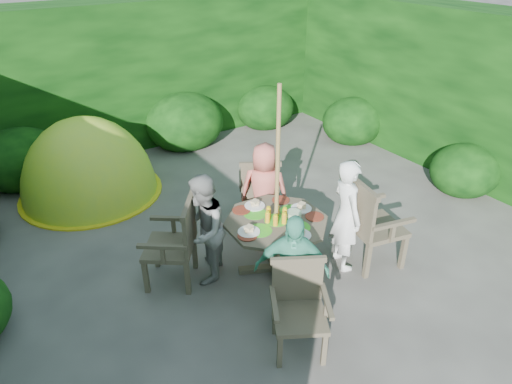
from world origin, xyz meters
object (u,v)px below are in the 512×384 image
child_front (292,271)px  dome_tent (93,193)px  garden_chair_left (176,242)px  garden_chair_right (370,223)px  parasol_pole (277,187)px  child_back (264,190)px  garden_chair_front (299,306)px  garden_chair_back (260,188)px  child_left (203,230)px  patio_table (276,228)px  child_right (346,215)px

child_front → dome_tent: 3.88m
garden_chair_left → child_front: (0.66, -1.17, 0.10)m
garden_chair_right → garden_chair_left: 2.19m
parasol_pole → child_back: (0.34, 0.73, -0.48)m
garden_chair_front → child_front: child_front is taller
garden_chair_back → garden_chair_front: size_ratio=1.05×
garden_chair_right → garden_chair_front: garden_chair_right is taller
garden_chair_front → child_left: 1.38m
patio_table → child_front: 0.80m
garden_chair_right → garden_chair_back: 1.57m
child_back → child_front: 1.60m
garden_chair_front → child_back: (0.80, 1.73, 0.16)m
garden_chair_right → garden_chair_left: size_ratio=1.07×
child_right → child_left: bearing=80.1°
garden_chair_front → child_left: size_ratio=0.68×
garden_chair_right → child_left: bearing=77.2°
garden_chair_left → parasol_pole: bearing=102.5°
garden_chair_left → garden_chair_front: garden_chair_left is taller
garden_chair_left → child_back: 1.37m
child_back → garden_chair_back: bearing=-73.2°
garden_chair_back → child_left: child_left is taller
garden_chair_front → garden_chair_back: bearing=94.9°
garden_chair_left → child_front: bearing=66.0°
child_left → child_front: size_ratio=1.03×
garden_chair_right → garden_chair_back: bearing=32.3°
patio_table → garden_chair_left: 1.10m
parasol_pole → garden_chair_right: bearing=-26.0°
parasol_pole → garden_chair_left: size_ratio=2.26×
child_back → garden_chair_left: bearing=51.9°
child_front → child_right: bearing=60.3°
garden_chair_right → garden_chair_left: (-1.98, 0.92, -0.04)m
child_left → dome_tent: bearing=-130.8°
garden_chair_right → garden_chair_back: (-0.52, 1.48, -0.08)m
garden_chair_front → dome_tent: dome_tent is taller
garden_chair_back → child_back: size_ratio=0.73×
child_back → child_right: bearing=150.2°
patio_table → child_left: (-0.73, 0.34, 0.06)m
garden_chair_back → child_back: (-0.12, -0.28, 0.14)m
child_front → dome_tent: size_ratio=0.52×
patio_table → parasol_pole: (-0.00, 0.00, 0.53)m
garden_chair_right → child_back: 1.36m
parasol_pole → child_left: parasol_pole is taller
garden_chair_left → dome_tent: (-0.26, 2.55, -0.52)m
child_right → child_back: child_right is taller
parasol_pole → child_right: bearing=-25.0°
garden_chair_right → garden_chair_left: bearing=77.8°
child_front → dome_tent: bearing=144.1°
garden_chair_right → patio_table: bearing=76.8°
garden_chair_left → child_back: child_back is taller
child_left → child_back: 1.13m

